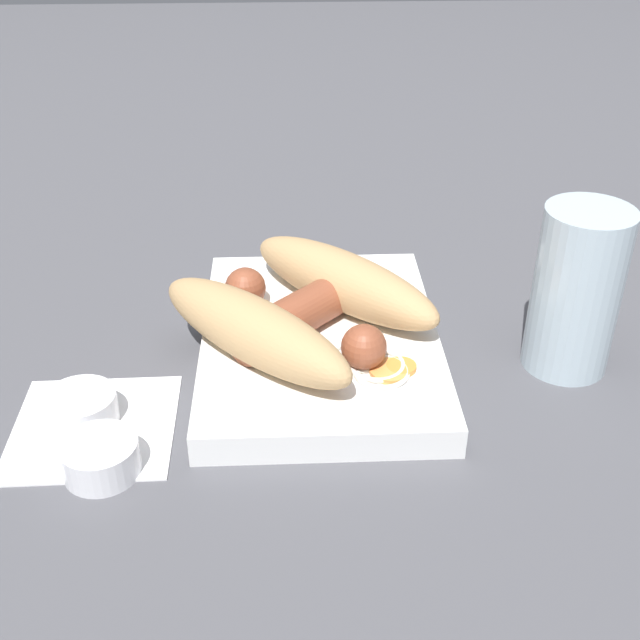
{
  "coord_description": "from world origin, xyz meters",
  "views": [
    {
      "loc": [
        -0.55,
        0.02,
        0.38
      ],
      "look_at": [
        0.0,
        0.0,
        0.03
      ],
      "focal_mm": 45.0,
      "sensor_mm": 36.0,
      "label": 1
    }
  ],
  "objects_px": {
    "condiment_cup_far": "(101,459)",
    "drink_glass": "(576,291)",
    "condiment_cup_near": "(82,411)",
    "bread_roll": "(301,304)",
    "food_tray": "(320,343)",
    "sausage": "(301,316)"
  },
  "relations": [
    {
      "from": "condiment_cup_near",
      "to": "bread_roll",
      "type": "bearing_deg",
      "value": -63.26
    },
    {
      "from": "sausage",
      "to": "condiment_cup_far",
      "type": "height_order",
      "value": "sausage"
    },
    {
      "from": "condiment_cup_near",
      "to": "drink_glass",
      "type": "xyz_separation_m",
      "value": [
        0.06,
        -0.38,
        0.06
      ]
    },
    {
      "from": "food_tray",
      "to": "sausage",
      "type": "height_order",
      "value": "sausage"
    },
    {
      "from": "food_tray",
      "to": "sausage",
      "type": "distance_m",
      "value": 0.03
    },
    {
      "from": "bread_roll",
      "to": "condiment_cup_near",
      "type": "height_order",
      "value": "bread_roll"
    },
    {
      "from": "condiment_cup_far",
      "to": "drink_glass",
      "type": "height_order",
      "value": "drink_glass"
    },
    {
      "from": "bread_roll",
      "to": "condiment_cup_far",
      "type": "xyz_separation_m",
      "value": [
        -0.14,
        0.14,
        -0.04
      ]
    },
    {
      "from": "bread_roll",
      "to": "sausage",
      "type": "relative_size",
      "value": 1.94
    },
    {
      "from": "food_tray",
      "to": "bread_roll",
      "type": "distance_m",
      "value": 0.04
    },
    {
      "from": "sausage",
      "to": "food_tray",
      "type": "bearing_deg",
      "value": -73.26
    },
    {
      "from": "food_tray",
      "to": "condiment_cup_far",
      "type": "relative_size",
      "value": 4.98
    },
    {
      "from": "condiment_cup_near",
      "to": "condiment_cup_far",
      "type": "xyz_separation_m",
      "value": [
        -0.05,
        -0.02,
        0.0
      ]
    },
    {
      "from": "drink_glass",
      "to": "sausage",
      "type": "bearing_deg",
      "value": 86.1
    },
    {
      "from": "bread_roll",
      "to": "drink_glass",
      "type": "bearing_deg",
      "value": -95.81
    },
    {
      "from": "condiment_cup_far",
      "to": "drink_glass",
      "type": "xyz_separation_m",
      "value": [
        0.11,
        -0.35,
        0.06
      ]
    },
    {
      "from": "bread_roll",
      "to": "condiment_cup_far",
      "type": "bearing_deg",
      "value": 134.35
    },
    {
      "from": "food_tray",
      "to": "drink_glass",
      "type": "bearing_deg",
      "value": -95.52
    },
    {
      "from": "condiment_cup_near",
      "to": "condiment_cup_far",
      "type": "height_order",
      "value": "same"
    },
    {
      "from": "bread_roll",
      "to": "food_tray",
      "type": "bearing_deg",
      "value": -99.48
    },
    {
      "from": "condiment_cup_near",
      "to": "condiment_cup_far",
      "type": "distance_m",
      "value": 0.06
    },
    {
      "from": "condiment_cup_far",
      "to": "drink_glass",
      "type": "bearing_deg",
      "value": -72.09
    }
  ]
}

